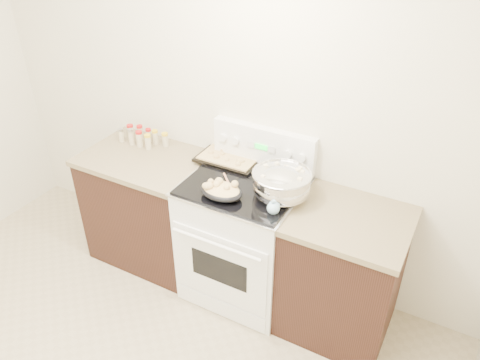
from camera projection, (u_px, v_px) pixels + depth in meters
The scene contains 9 objects.
counter_left at pixel (152, 207), 3.70m from camera, with size 0.93×0.67×0.92m.
counter_right at pixel (342, 273), 3.07m from camera, with size 0.73×0.67×0.92m.
kitchen_range at pixel (244, 236), 3.34m from camera, with size 0.78×0.73×1.22m.
mixing_bowl at pixel (281, 184), 2.93m from camera, with size 0.48×0.48×0.22m.
roasting_pan at pixel (221, 190), 2.94m from camera, with size 0.29×0.21×0.11m.
baking_sheet at pixel (230, 158), 3.35m from camera, with size 0.45×0.32×0.06m.
wooden_spoon at pixel (218, 185), 3.06m from camera, with size 0.19×0.20×0.04m.
blue_ladle at pixel (275, 207), 2.82m from camera, with size 0.17×0.24×0.10m.
spice_jars at pixel (142, 136), 3.59m from camera, with size 0.39×0.15×0.13m.
Camera 1 is at (1.57, -0.87, 2.63)m, focal length 35.00 mm.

